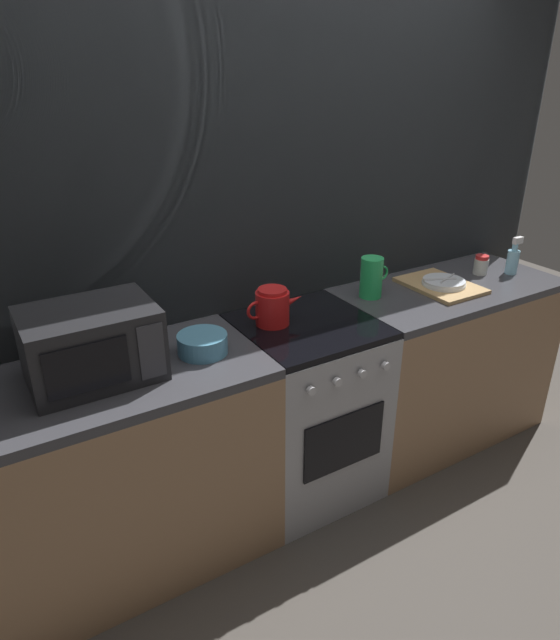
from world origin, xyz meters
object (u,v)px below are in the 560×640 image
stove_unit (306,408)px  pitcher (372,277)px  kettle (273,307)px  spice_jar (481,265)px  microwave (91,344)px  mixing_bowl (203,344)px  dish_pile (442,284)px  spray_bottle (513,260)px

stove_unit → pitcher: (0.44, 0.10, 0.55)m
kettle → spice_jar: (1.30, -0.03, -0.03)m
microwave → mixing_bowl: microwave is taller
microwave → dish_pile: microwave is taller
spray_bottle → spice_jar: bearing=151.1°
mixing_bowl → pitcher: size_ratio=1.00×
kettle → spice_jar: 1.30m
kettle → pitcher: 0.58m
mixing_bowl → stove_unit: bearing=1.5°
stove_unit → kettle: kettle is taller
microwave → pitcher: size_ratio=2.30×
mixing_bowl → pitcher: 0.96m
microwave → spray_bottle: 2.24m
pitcher → dish_pile: pitcher is taller
spice_jar → stove_unit: bearing=-177.8°
kettle → mixing_bowl: size_ratio=1.42×
kettle → mixing_bowl: kettle is taller
mixing_bowl → dish_pile: 1.34m
dish_pile → spray_bottle: 0.49m
mixing_bowl → spice_jar: size_ratio=1.90×
kettle → spice_jar: bearing=-1.5°
pitcher → dish_pile: (0.39, -0.10, -0.08)m
stove_unit → dish_pile: dish_pile is taller
microwave → pitcher: microwave is taller
kettle → spray_bottle: 1.46m
stove_unit → spice_jar: (1.17, 0.04, 0.50)m
spice_jar → dish_pile: bearing=-173.1°
microwave → kettle: microwave is taller
mixing_bowl → spray_bottle: bearing=-0.8°
microwave → spice_jar: (2.09, 0.02, -0.08)m
microwave → pitcher: bearing=3.4°
mixing_bowl → spray_bottle: spray_bottle is taller
stove_unit → mixing_bowl: (-0.51, -0.01, 0.49)m
microwave → spice_jar: 2.09m
spice_jar → spray_bottle: 0.17m
kettle → dish_pile: size_ratio=0.71×
spray_bottle → microwave: bearing=178.5°
mixing_bowl → dish_pile: mixing_bowl is taller
microwave → mixing_bowl: 0.43m
stove_unit → spice_jar: size_ratio=8.57×
kettle → mixing_bowl: bearing=-166.3°
pitcher → spray_bottle: bearing=-9.1°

